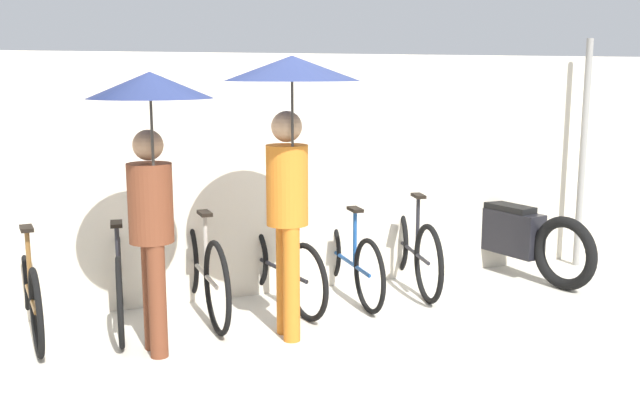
% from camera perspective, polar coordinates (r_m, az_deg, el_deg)
% --- Properties ---
extents(ground_plane, '(30.00, 30.00, 0.00)m').
position_cam_1_polar(ground_plane, '(4.97, -1.36, -14.11)').
color(ground_plane, beige).
extents(back_wall, '(12.57, 0.12, 2.21)m').
position_cam_1_polar(back_wall, '(6.48, -7.41, 1.77)').
color(back_wall, beige).
rests_on(back_wall, ground).
extents(parked_bicycle_0, '(0.44, 1.73, 1.05)m').
position_cam_1_polar(parked_bicycle_0, '(6.10, -22.24, -6.64)').
color(parked_bicycle_0, black).
rests_on(parked_bicycle_0, ground).
extents(parked_bicycle_1, '(0.44, 1.68, 1.01)m').
position_cam_1_polar(parked_bicycle_1, '(6.07, -15.75, -6.24)').
color(parked_bicycle_1, black).
rests_on(parked_bicycle_1, ground).
extents(parked_bicycle_2, '(0.44, 1.84, 1.01)m').
position_cam_1_polar(parked_bicycle_2, '(6.20, -9.49, -5.40)').
color(parked_bicycle_2, black).
rests_on(parked_bicycle_2, ground).
extents(parked_bicycle_3, '(0.47, 1.70, 0.97)m').
position_cam_1_polar(parked_bicycle_3, '(6.39, -3.49, -5.21)').
color(parked_bicycle_3, black).
rests_on(parked_bicycle_3, ground).
extents(parked_bicycle_4, '(0.44, 1.71, 1.01)m').
position_cam_1_polar(parked_bicycle_4, '(6.62, 2.17, -4.66)').
color(parked_bicycle_4, black).
rests_on(parked_bicycle_4, ground).
extents(parked_bicycle_5, '(0.51, 1.70, 1.11)m').
position_cam_1_polar(parked_bicycle_5, '(6.93, 7.30, -3.82)').
color(parked_bicycle_5, black).
rests_on(parked_bicycle_5, ground).
extents(pedestrian_leading, '(0.86, 0.86, 2.05)m').
position_cam_1_polar(pedestrian_leading, '(5.08, -13.40, 4.18)').
color(pedestrian_leading, brown).
rests_on(pedestrian_leading, ground).
extents(pedestrian_center, '(0.99, 0.99, 2.16)m').
position_cam_1_polar(pedestrian_center, '(5.25, -2.40, 6.25)').
color(pedestrian_center, '#C66B1E').
rests_on(pedestrian_center, ground).
extents(motorcycle, '(0.70, 2.10, 0.92)m').
position_cam_1_polar(motorcycle, '(7.58, 14.78, -2.68)').
color(motorcycle, black).
rests_on(motorcycle, ground).
extents(awning_pole, '(0.07, 0.07, 2.39)m').
position_cam_1_polar(awning_pole, '(7.98, 20.28, 3.42)').
color(awning_pole, gray).
rests_on(awning_pole, ground).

